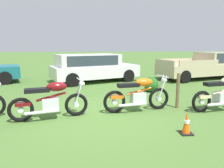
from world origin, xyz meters
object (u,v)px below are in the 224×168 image
Objects in this scene: motorcycle_maroon at (50,101)px; fence_post_wooden at (178,91)px; shrub_low at (151,84)px; car_white at (92,66)px; pickup_truck_beige at (205,65)px; motorcycle_cream at (223,94)px; traffic_cone at (187,124)px; motorcycle_orange at (138,95)px.

motorcycle_maroon is 3.68m from fence_post_wooden.
motorcycle_maroon reaches higher than shrub_low.
car_white is at bearing 64.72° from motorcycle_maroon.
motorcycle_maroon is 9.73m from pickup_truck_beige.
motorcycle_cream is 3.02m from shrub_low.
traffic_cone is at bearing -137.19° from pickup_truck_beige.
fence_post_wooden is at bearing 152.79° from motorcycle_cream.
motorcycle_cream is at bearing -14.06° from motorcycle_orange.
car_white is 7.21m from traffic_cone.
fence_post_wooden is (0.13, -2.34, 0.22)m from shrub_low.
motorcycle_maroon is 0.41× the size of car_white.
motorcycle_orange is at bearing 165.43° from motorcycle_cream.
shrub_low is at bearing 25.85° from motorcycle_maroon.
motorcycle_cream is 1.86× the size of fence_post_wooden.
traffic_cone is (3.04, -1.30, -0.25)m from motorcycle_maroon.
pickup_truck_beige is at bearing 54.43° from fence_post_wooden.
car_white is 0.89× the size of pickup_truck_beige.
pickup_truck_beige is 8.69m from traffic_cone.
motorcycle_orange is 3.97× the size of traffic_cone.
motorcycle_orange reaches higher than shrub_low.
car_white is 3.64m from shrub_low.
shrub_low is (3.50, 2.93, -0.18)m from motorcycle_maroon.
motorcycle_orange and motorcycle_cream have the same top height.
pickup_truck_beige is 6.77m from fence_post_wooden.
shrub_low is (1.12, 2.52, -0.18)m from motorcycle_orange.
traffic_cone is at bearing -96.20° from shrub_low.
car_white is (-3.71, 5.40, 0.35)m from motorcycle_cream.
motorcycle_maroon is 3.32m from traffic_cone.
motorcycle_cream is at bearing -76.46° from car_white.
motorcycle_maroon is at bearing -170.75° from fence_post_wooden.
motorcycle_orange is 2.45m from motorcycle_cream.
fence_post_wooden is at bearing -141.28° from pickup_truck_beige.
motorcycle_cream is 6.49m from pickup_truck_beige.
motorcycle_maroon is at bearing -156.86° from pickup_truck_beige.
motorcycle_cream is at bearing 40.48° from traffic_cone.
fence_post_wooden reaches higher than traffic_cone.
shrub_low is 2.35m from fence_post_wooden.
pickup_truck_beige is at bearing 54.89° from motorcycle_cream.
fence_post_wooden is at bearing -1.58° from motorcycle_orange.
traffic_cone is 0.78× the size of shrub_low.
motorcycle_cream is at bearing -63.95° from shrub_low.
fence_post_wooden reaches higher than motorcycle_maroon.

